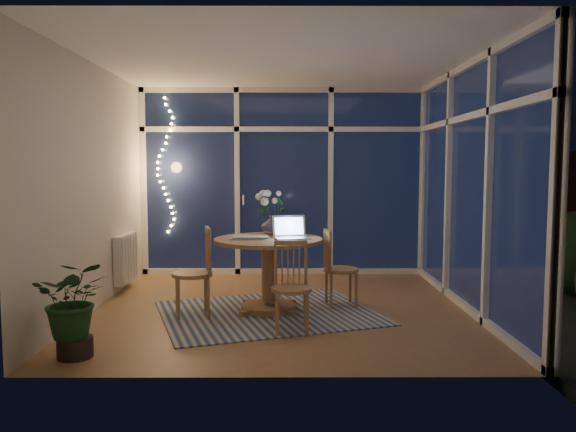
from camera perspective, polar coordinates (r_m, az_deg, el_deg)
The scene contains 25 objects.
floor at distance 6.10m, azimuth -0.47°, elevation -9.30°, with size 4.00×4.00×0.00m, color olive.
ceiling at distance 6.01m, azimuth -0.49°, elevation 15.47°, with size 4.00×4.00×0.00m, color white.
wall_back at distance 7.92m, azimuth -0.41°, elevation 3.51°, with size 4.00×0.04×2.60m, color silver.
wall_front at distance 3.92m, azimuth -0.61°, elevation 1.94°, with size 4.00×0.04×2.60m, color silver.
wall_left at distance 6.26m, azimuth -19.15°, elevation 2.82°, with size 0.04×4.00×2.60m, color silver.
wall_right at distance 6.24m, azimuth 18.24°, elevation 2.84°, with size 0.04×4.00×2.60m, color silver.
window_wall_back at distance 7.88m, azimuth -0.42°, elevation 3.50°, with size 4.00×0.10×2.60m, color white.
window_wall_right at distance 6.23m, azimuth 17.90°, elevation 2.85°, with size 0.10×4.00×2.60m, color white.
radiator at distance 7.18m, azimuth -16.16°, elevation -4.07°, with size 0.10×0.70×0.58m, color silver.
fairy_lights at distance 7.97m, azimuth -12.41°, elevation 5.02°, with size 0.24×0.10×1.85m, color #FED265, non-canonical shape.
garden_patio at distance 11.04m, azimuth 2.24°, elevation -3.15°, with size 12.00×6.00×0.10m, color black.
garden_fence at distance 11.43m, azimuth -0.35°, elevation 1.98°, with size 11.00×0.08×1.80m, color #341D12.
neighbour_roof at distance 14.43m, azimuth 0.87°, elevation 7.78°, with size 7.00×3.00×2.20m, color #31343B.
garden_shrubs at distance 9.41m, azimuth -5.26°, elevation -1.46°, with size 0.90×0.90×0.90m, color #163219.
rug at distance 5.88m, azimuth -2.02°, elevation -9.79°, with size 2.13×1.70×0.01m, color #B9B096.
dining_table at distance 5.90m, azimuth -2.00°, elevation -5.99°, with size 1.13×1.13×0.77m, color olive.
chair_left at distance 5.73m, azimuth -9.73°, elevation -5.62°, with size 0.43×0.43×0.92m, color olive.
chair_right at distance 6.09m, azimuth 5.41°, elevation -5.26°, with size 0.39×0.39×0.85m, color olive.
chair_front at distance 5.14m, azimuth 0.37°, elevation -7.21°, with size 0.39×0.39×0.84m, color olive.
laptop at distance 5.79m, azimuth 0.38°, elevation -1.07°, with size 0.35×0.30×0.25m, color silver, non-canonical shape.
flower_vase at distance 6.17m, azimuth -1.76°, elevation -0.90°, with size 0.20×0.20×0.21m, color white.
bowl at distance 6.04m, azimuth 0.59°, elevation -1.85°, with size 0.15×0.15×0.04m, color white.
newspapers at distance 5.86m, azimuth -3.83°, elevation -2.14°, with size 0.35×0.26×0.02m, color beige.
phone at distance 5.72m, azimuth -0.91°, elevation -2.38°, with size 0.11×0.05×0.01m, color black.
potted_plant at distance 4.80m, azimuth -20.93°, elevation -8.94°, with size 0.54×0.47×0.76m, color #174120.
Camera 1 is at (0.03, -5.91, 1.51)m, focal length 35.00 mm.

